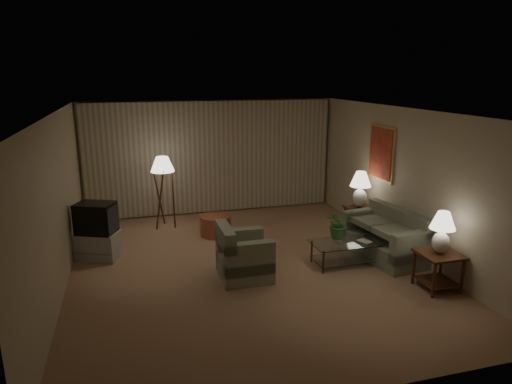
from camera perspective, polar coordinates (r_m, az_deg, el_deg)
ground at (r=8.15m, az=-0.96°, el=-9.28°), size 7.00×7.00×0.00m
room_shell at (r=9.05m, az=-3.30°, el=4.74°), size 6.04×7.02×2.72m
sofa at (r=8.72m, az=15.68°, el=-5.68°), size 1.81×1.22×0.71m
armchair at (r=7.62m, az=-1.44°, el=-8.08°), size 0.86×0.81×0.72m
side_table_near at (r=7.75m, az=21.84°, el=-8.31°), size 0.61×0.61×0.60m
side_table_far at (r=9.80m, az=12.71°, el=-2.92°), size 0.55×0.46×0.60m
table_lamp_near at (r=7.55m, az=22.26°, el=-4.28°), size 0.39×0.39×0.67m
table_lamp_far at (r=9.63m, az=12.92°, el=0.70°), size 0.44×0.44×0.75m
coffee_table at (r=8.28m, az=11.08°, el=-7.07°), size 1.20×0.65×0.41m
tv_cabinet at (r=8.86m, az=-19.11°, el=-6.35°), size 1.08×1.01×0.50m
crt_tv at (r=8.70m, az=-19.40°, el=-3.09°), size 0.99×0.94×0.56m
floor_lamp at (r=10.09m, az=-11.47°, el=0.14°), size 0.51×0.51×1.58m
ottoman at (r=9.60m, az=-5.07°, el=-4.19°), size 0.68×0.68×0.43m
vase at (r=8.14m, az=10.20°, el=-5.84°), size 0.14×0.14×0.14m
flowers at (r=8.03m, az=10.31°, el=-3.63°), size 0.55×0.51×0.52m
book at (r=8.26m, az=13.00°, el=-6.15°), size 0.24×0.28×0.02m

